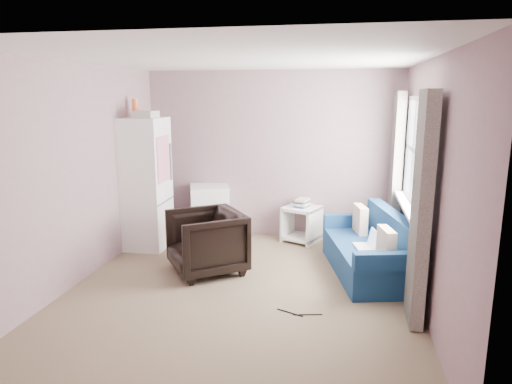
# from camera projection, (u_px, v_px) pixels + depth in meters

# --- Properties ---
(room) EXTENTS (3.84, 4.24, 2.54)m
(room) POSITION_uv_depth(u_px,v_px,m) (243.00, 180.00, 4.84)
(room) COLOR #7D6B52
(room) RESTS_ON ground
(armchair) EXTENTS (1.10, 1.12, 0.85)m
(armchair) POSITION_uv_depth(u_px,v_px,m) (206.00, 239.00, 5.55)
(armchair) COLOR black
(armchair) RESTS_ON ground
(fridge) EXTENTS (0.65, 0.64, 2.09)m
(fridge) POSITION_uv_depth(u_px,v_px,m) (144.00, 183.00, 6.39)
(fridge) COLOR white
(fridge) RESTS_ON ground
(washing_machine) EXTENTS (0.72, 0.72, 0.80)m
(washing_machine) POSITION_uv_depth(u_px,v_px,m) (210.00, 210.00, 6.96)
(washing_machine) COLOR white
(washing_machine) RESTS_ON ground
(side_table) EXTENTS (0.62, 0.62, 0.65)m
(side_table) POSITION_uv_depth(u_px,v_px,m) (302.00, 221.00, 6.76)
(side_table) COLOR white
(side_table) RESTS_ON ground
(sofa) EXTENTS (1.14, 1.82, 0.75)m
(sofa) POSITION_uv_depth(u_px,v_px,m) (371.00, 251.00, 5.54)
(sofa) COLOR navy
(sofa) RESTS_ON ground
(window_dressing) EXTENTS (0.17, 2.62, 2.18)m
(window_dressing) POSITION_uv_depth(u_px,v_px,m) (406.00, 187.00, 5.21)
(window_dressing) COLOR white
(window_dressing) RESTS_ON ground
(floor_cables) EXTENTS (0.46, 0.13, 0.01)m
(floor_cables) POSITION_uv_depth(u_px,v_px,m) (299.00, 314.00, 4.54)
(floor_cables) COLOR black
(floor_cables) RESTS_ON ground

